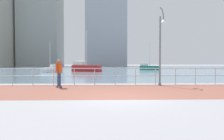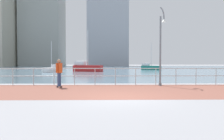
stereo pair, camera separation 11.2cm
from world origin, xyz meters
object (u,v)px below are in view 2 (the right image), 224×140
at_px(lamppost, 161,43).
at_px(sailboat_ivory, 150,67).
at_px(sailboat_yellow, 87,68).
at_px(sailboat_white, 52,69).
at_px(skateboarder, 59,71).

relative_size(lamppost, sailboat_ivory, 0.90).
bearing_deg(sailboat_yellow, sailboat_ivory, 32.70).
height_order(lamppost, sailboat_yellow, sailboat_yellow).
distance_m(lamppost, sailboat_ivory, 31.29).
relative_size(sailboat_white, sailboat_yellow, 0.69).
relative_size(lamppost, skateboarder, 2.98).
xyz_separation_m(lamppost, sailboat_white, (-12.53, 20.15, -2.39)).
distance_m(lamppost, sailboat_yellow, 23.82).
bearing_deg(lamppost, sailboat_yellow, 107.59).
bearing_deg(sailboat_yellow, skateboarder, -88.52).
relative_size(sailboat_yellow, sailboat_ivory, 1.24).
bearing_deg(sailboat_ivory, sailboat_yellow, -147.30).
bearing_deg(skateboarder, lamppost, 9.33).
bearing_deg(sailboat_yellow, lamppost, -72.41).
xyz_separation_m(sailboat_white, sailboat_yellow, (5.36, 2.45, 0.21)).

